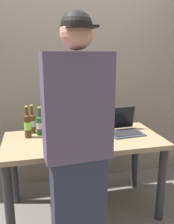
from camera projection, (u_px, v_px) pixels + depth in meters
The scene contains 9 objects.
ground_plane at pixel (84, 209), 2.40m from camera, with size 8.00×8.00×0.00m, color slate.
desk at pixel (84, 150), 2.24m from camera, with size 1.47×0.70×0.77m.
laptop at pixel (124, 127), 2.35m from camera, with size 0.34×0.31×0.25m.
beer_bottle_brown at pixel (28, 125), 2.20m from camera, with size 0.06×0.06×0.30m.
beer_bottle_dark at pixel (40, 124), 2.27m from camera, with size 0.07×0.07×0.28m.
beer_bottle_amber at pixel (32, 122), 2.32m from camera, with size 0.06×0.06×0.28m.
person_figure at pixel (78, 151), 1.55m from camera, with size 0.44×0.28×1.79m.
coffee_mug at pixel (102, 135), 2.13m from camera, with size 0.12×0.09×0.10m.
back_wall at pixel (70, 75), 2.73m from camera, with size 6.00×0.10×2.60m, color gray.
Camera 1 is at (-0.45, -2.03, 1.55)m, focal length 37.81 mm.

